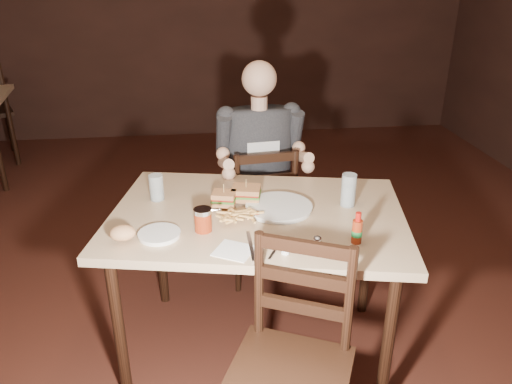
{
  "coord_description": "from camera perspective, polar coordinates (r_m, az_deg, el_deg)",
  "views": [
    {
      "loc": [
        0.04,
        -2.1,
        1.78
      ],
      "look_at": [
        0.29,
        -0.07,
        0.85
      ],
      "focal_mm": 35.0,
      "sensor_mm": 36.0,
      "label": 1
    }
  ],
  "objects": [
    {
      "name": "fork",
      "position": [
        1.95,
        2.18,
        -6.69
      ],
      "size": [
        0.08,
        0.13,
        0.0
      ],
      "primitive_type": "cube",
      "rotation": [
        0.0,
        0.0,
        -0.49
      ],
      "color": "silver",
      "rests_on": "napkin"
    },
    {
      "name": "hot_sauce",
      "position": [
        2.02,
        11.51,
        -4.02
      ],
      "size": [
        0.05,
        0.05,
        0.13
      ],
      "primitive_type": null,
      "rotation": [
        0.0,
        0.0,
        -0.2
      ],
      "color": "maroon",
      "rests_on": "main_table"
    },
    {
      "name": "chair_far",
      "position": [
        3.0,
        0.29,
        -2.18
      ],
      "size": [
        0.45,
        0.48,
        0.87
      ],
      "primitive_type": null,
      "rotation": [
        0.0,
        0.0,
        3.25
      ],
      "color": "black",
      "rests_on": "ground"
    },
    {
      "name": "ketchup_dollop",
      "position": [
        2.19,
        0.04,
        -2.41
      ],
      "size": [
        0.05,
        0.05,
        0.01
      ],
      "primitive_type": "ellipsoid",
      "rotation": [
        0.0,
        0.0,
        -0.2
      ],
      "color": "maroon",
      "rests_on": "dinner_plate"
    },
    {
      "name": "dinner_plate",
      "position": [
        2.27,
        2.63,
        -1.84
      ],
      "size": [
        0.35,
        0.35,
        0.02
      ],
      "primitive_type": "cylinder",
      "rotation": [
        0.0,
        0.0,
        -0.2
      ],
      "color": "white",
      "rests_on": "main_table"
    },
    {
      "name": "salt_shaker",
      "position": [
        1.93,
        3.38,
        -6.26
      ],
      "size": [
        0.04,
        0.04,
        0.06
      ],
      "primitive_type": null,
      "rotation": [
        0.0,
        0.0,
        -0.2
      ],
      "color": "white",
      "rests_on": "main_table"
    },
    {
      "name": "napkin",
      "position": [
        1.95,
        -2.53,
        -6.71
      ],
      "size": [
        0.19,
        0.19,
        0.0
      ],
      "primitive_type": "cube",
      "rotation": [
        0.0,
        0.0,
        -0.5
      ],
      "color": "white",
      "rests_on": "main_table"
    },
    {
      "name": "main_table",
      "position": [
        2.27,
        0.15,
        -4.03
      ],
      "size": [
        1.46,
        1.12,
        0.77
      ],
      "rotation": [
        0.0,
        0.0,
        -0.2
      ],
      "color": "tan",
      "rests_on": "ground"
    },
    {
      "name": "fries_pile",
      "position": [
        2.15,
        -1.81,
        -2.56
      ],
      "size": [
        0.26,
        0.21,
        0.04
      ],
      "primitive_type": null,
      "rotation": [
        0.0,
        0.0,
        -0.2
      ],
      "color": "#E3AD5D",
      "rests_on": "dinner_plate"
    },
    {
      "name": "glass_right",
      "position": [
        2.32,
        10.53,
        0.21
      ],
      "size": [
        0.08,
        0.08,
        0.15
      ],
      "primitive_type": "cylinder",
      "rotation": [
        0.0,
        0.0,
        -0.2
      ],
      "color": "silver",
      "rests_on": "main_table"
    },
    {
      "name": "glass_left",
      "position": [
        2.39,
        -11.31,
        0.52
      ],
      "size": [
        0.08,
        0.08,
        0.12
      ],
      "primitive_type": "cylinder",
      "rotation": [
        0.0,
        0.0,
        -0.2
      ],
      "color": "silver",
      "rests_on": "main_table"
    },
    {
      "name": "diner",
      "position": [
        2.79,
        0.52,
        5.76
      ],
      "size": [
        0.55,
        0.45,
        0.88
      ],
      "primitive_type": null,
      "rotation": [
        0.0,
        0.0,
        0.11
      ],
      "color": "#313336",
      "rests_on": "chair_far"
    },
    {
      "name": "chair_near",
      "position": [
        1.88,
        3.72,
        -20.36
      ],
      "size": [
        0.57,
        0.59,
        0.91
      ],
      "primitive_type": null,
      "rotation": [
        0.0,
        0.0,
        -0.43
      ],
      "color": "black",
      "rests_on": "ground"
    },
    {
      "name": "room_shell",
      "position": [
        2.14,
        -8.13,
        13.93
      ],
      "size": [
        7.0,
        7.0,
        7.0
      ],
      "color": "black",
      "rests_on": "ground"
    },
    {
      "name": "syrup_dispenser",
      "position": [
        2.08,
        -6.08,
        -3.18
      ],
      "size": [
        0.09,
        0.09,
        0.1
      ],
      "primitive_type": null,
      "rotation": [
        0.0,
        0.0,
        -0.2
      ],
      "color": "maroon",
      "rests_on": "main_table"
    },
    {
      "name": "knife",
      "position": [
        1.97,
        -0.61,
        -6.19
      ],
      "size": [
        0.01,
        0.23,
        0.01
      ],
      "primitive_type": "cube",
      "rotation": [
        0.0,
        0.0,
        -0.0
      ],
      "color": "silver",
      "rests_on": "napkin"
    },
    {
      "name": "sandwich_left",
      "position": [
        2.27,
        -3.69,
        -0.33
      ],
      "size": [
        0.12,
        0.11,
        0.09
      ],
      "primitive_type": null,
      "rotation": [
        0.0,
        0.0,
        -0.25
      ],
      "color": "tan",
      "rests_on": "dinner_plate"
    },
    {
      "name": "bread_roll",
      "position": [
        2.06,
        -15.01,
        -4.53
      ],
      "size": [
        0.12,
        0.1,
        0.06
      ],
      "primitive_type": "ellipsoid",
      "rotation": [
        0.0,
        0.0,
        -0.2
      ],
      "color": "tan",
      "rests_on": "side_plate"
    },
    {
      "name": "side_plate",
      "position": [
        2.09,
        -10.98,
        -4.85
      ],
      "size": [
        0.2,
        0.2,
        0.01
      ],
      "primitive_type": "cylinder",
      "rotation": [
        0.0,
        0.0,
        -0.2
      ],
      "color": "white",
      "rests_on": "main_table"
    },
    {
      "name": "sandwich_right",
      "position": [
        2.31,
        -1.14,
        0.42
      ],
      "size": [
        0.15,
        0.13,
        0.11
      ],
      "primitive_type": null,
      "rotation": [
        0.0,
        0.0,
        -0.22
      ],
      "color": "tan",
      "rests_on": "dinner_plate"
    },
    {
      "name": "pepper_shaker",
      "position": [
        1.95,
        6.99,
        -5.99
      ],
      "size": [
        0.04,
        0.04,
        0.06
      ],
      "primitive_type": null,
      "rotation": [
        0.0,
        0.0,
        -0.2
      ],
      "color": "#38332D",
      "rests_on": "main_table"
    }
  ]
}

